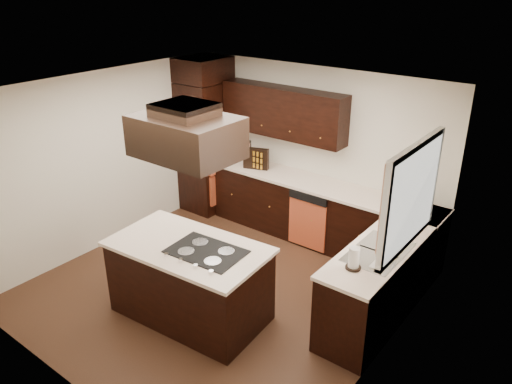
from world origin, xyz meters
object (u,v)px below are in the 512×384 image
oven_column (206,147)px  range_hood (186,137)px  island (190,282)px  spice_rack (256,159)px

oven_column → range_hood: (1.88, -2.25, 1.10)m
island → range_hood: size_ratio=1.62×
range_hood → spice_rack: range_hood is taller
spice_rack → range_hood: bearing=-90.1°
range_hood → spice_rack: 2.66m
oven_column → spice_rack: 1.02m
oven_column → island: oven_column is taller
island → range_hood: (0.03, 0.05, 1.72)m
oven_column → spice_rack: bearing=0.9°
oven_column → range_hood: 3.13m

